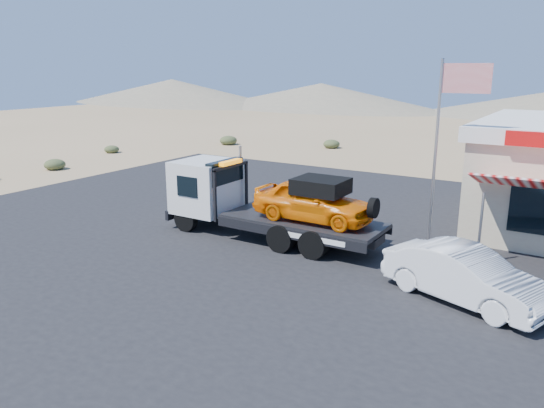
% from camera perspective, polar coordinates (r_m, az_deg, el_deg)
% --- Properties ---
extents(ground, '(120.00, 120.00, 0.00)m').
position_cam_1_polar(ground, '(16.71, -3.75, -5.67)').
color(ground, '#917852').
rests_on(ground, ground).
extents(asphalt_lot, '(32.00, 24.00, 0.02)m').
position_cam_1_polar(asphalt_lot, '(18.20, 6.95, -3.99)').
color(asphalt_lot, black).
rests_on(asphalt_lot, ground).
extents(tow_truck, '(7.69, 2.28, 2.57)m').
position_cam_1_polar(tow_truck, '(18.03, -0.60, 0.51)').
color(tow_truck, black).
rests_on(tow_truck, asphalt_lot).
extents(white_sedan, '(4.43, 2.74, 1.38)m').
position_cam_1_polar(white_sedan, '(14.22, 20.06, -7.22)').
color(white_sedan, silver).
rests_on(white_sedan, asphalt_lot).
extents(flagpole, '(1.55, 0.10, 6.00)m').
position_cam_1_polar(flagpole, '(17.82, 18.07, 7.40)').
color(flagpole, '#99999E').
rests_on(flagpole, asphalt_lot).
extents(desert_scrub, '(26.43, 33.00, 0.71)m').
position_cam_1_polar(desert_scrub, '(33.94, -13.82, 4.90)').
color(desert_scrub, '#364223').
rests_on(desert_scrub, ground).
extents(distant_hills, '(126.00, 48.00, 4.20)m').
position_cam_1_polar(distant_hills, '(70.54, 16.66, 10.84)').
color(distant_hills, '#726B59').
rests_on(distant_hills, ground).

